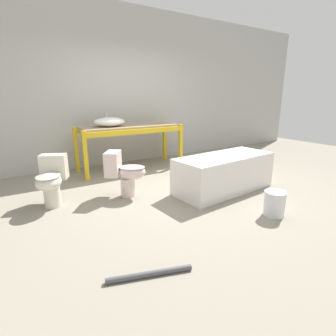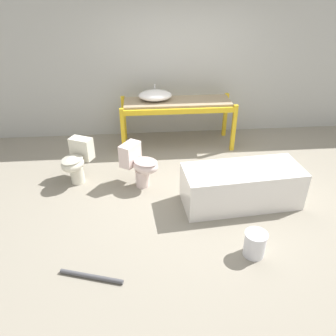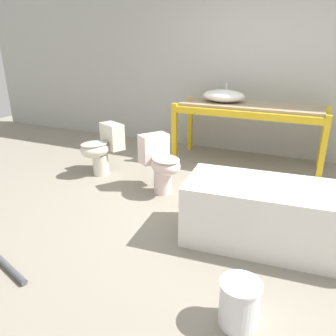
{
  "view_description": "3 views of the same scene",
  "coord_description": "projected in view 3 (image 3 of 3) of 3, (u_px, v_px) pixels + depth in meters",
  "views": [
    {
      "loc": [
        -2.22,
        -3.26,
        1.43
      ],
      "look_at": [
        -0.4,
        -0.37,
        0.49
      ],
      "focal_mm": 28.0,
      "sensor_mm": 36.0,
      "label": 1
    },
    {
      "loc": [
        -0.77,
        -4.12,
        2.81
      ],
      "look_at": [
        -0.43,
        -0.28,
        0.53
      ],
      "focal_mm": 35.0,
      "sensor_mm": 36.0,
      "label": 2
    },
    {
      "loc": [
        0.71,
        -3.07,
        1.67
      ],
      "look_at": [
        -0.53,
        -0.31,
        0.5
      ],
      "focal_mm": 35.0,
      "sensor_mm": 36.0,
      "label": 3
    }
  ],
  "objects": [
    {
      "name": "ground_plane",
      "position": [
        225.0,
        210.0,
        3.49
      ],
      "size": [
        12.0,
        12.0,
        0.0
      ],
      "primitive_type": "plane",
      "color": "gray"
    },
    {
      "name": "warehouse_wall_rear",
      "position": [
        270.0,
        47.0,
        4.71
      ],
      "size": [
        10.8,
        0.08,
        3.2
      ],
      "color": "#ADADA8",
      "rests_on": "ground_plane"
    },
    {
      "name": "shelving_rack",
      "position": [
        249.0,
        114.0,
        4.54
      ],
      "size": [
        2.05,
        0.71,
        0.87
      ],
      "color": "gold",
      "rests_on": "ground_plane"
    },
    {
      "name": "sink_basin",
      "position": [
        224.0,
        96.0,
        4.67
      ],
      "size": [
        0.6,
        0.45,
        0.26
      ],
      "color": "white",
      "rests_on": "shelving_rack"
    },
    {
      "name": "bathtub_main",
      "position": [
        281.0,
        212.0,
        2.78
      ],
      "size": [
        1.67,
        0.79,
        0.56
      ],
      "rotation": [
        0.0,
        0.0,
        0.08
      ],
      "color": "white",
      "rests_on": "ground_plane"
    },
    {
      "name": "toilet_near",
      "position": [
        102.0,
        147.0,
        4.32
      ],
      "size": [
        0.53,
        0.65,
        0.66
      ],
      "rotation": [
        0.0,
        0.0,
        -0.45
      ],
      "color": "silver",
      "rests_on": "ground_plane"
    },
    {
      "name": "toilet_far",
      "position": [
        161.0,
        162.0,
        3.79
      ],
      "size": [
        0.65,
        0.58,
        0.66
      ],
      "rotation": [
        0.0,
        0.0,
        0.97
      ],
      "color": "silver",
      "rests_on": "ground_plane"
    },
    {
      "name": "bucket_white",
      "position": [
        239.0,
        303.0,
        2.02
      ],
      "size": [
        0.26,
        0.26,
        0.31
      ],
      "color": "silver",
      "rests_on": "ground_plane"
    },
    {
      "name": "loose_pipe",
      "position": [
        3.0,
        262.0,
        2.61
      ],
      "size": [
        0.7,
        0.26,
        0.05
      ],
      "color": "#4C4C51",
      "rests_on": "ground_plane"
    }
  ]
}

